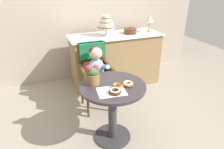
% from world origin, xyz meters
% --- Properties ---
extents(ground_plane, '(8.00, 8.00, 0.00)m').
position_xyz_m(ground_plane, '(0.00, 0.00, 0.00)').
color(ground_plane, gray).
extents(back_wall, '(4.80, 0.10, 2.70)m').
position_xyz_m(back_wall, '(0.00, 1.85, 1.35)').
color(back_wall, '#B2A393').
rests_on(back_wall, ground).
extents(cafe_table, '(0.72, 0.72, 0.72)m').
position_xyz_m(cafe_table, '(0.00, 0.00, 0.51)').
color(cafe_table, '#332D33').
rests_on(cafe_table, ground).
extents(wicker_chair, '(0.42, 0.45, 0.95)m').
position_xyz_m(wicker_chair, '(0.01, 0.76, 0.64)').
color(wicker_chair, brown).
rests_on(wicker_chair, ground).
extents(seated_child, '(0.27, 0.32, 0.73)m').
position_xyz_m(seated_child, '(0.01, 0.61, 0.68)').
color(seated_child, '#8CADCC').
rests_on(seated_child, ground).
extents(paper_napkin, '(0.31, 0.25, 0.00)m').
position_xyz_m(paper_napkin, '(-0.06, -0.12, 0.72)').
color(paper_napkin, white).
rests_on(paper_napkin, cafe_table).
extents(donut_front, '(0.12, 0.12, 0.04)m').
position_xyz_m(donut_front, '(0.15, -0.07, 0.74)').
color(donut_front, '#AD7542').
rests_on(donut_front, cafe_table).
extents(donut_mid, '(0.13, 0.13, 0.04)m').
position_xyz_m(donut_mid, '(0.03, -0.06, 0.74)').
color(donut_mid, '#AD7542').
rests_on(donut_mid, cafe_table).
extents(donut_side, '(0.13, 0.13, 0.05)m').
position_xyz_m(donut_side, '(-0.04, -0.17, 0.74)').
color(donut_side, '#4C2D19').
rests_on(donut_side, cafe_table).
extents(flower_vase, '(0.15, 0.15, 0.23)m').
position_xyz_m(flower_vase, '(-0.19, 0.11, 0.83)').
color(flower_vase, brown).
rests_on(flower_vase, cafe_table).
extents(display_counter, '(1.56, 0.62, 0.90)m').
position_xyz_m(display_counter, '(0.55, 1.30, 0.45)').
color(display_counter, '#93754C').
rests_on(display_counter, ground).
extents(tiered_cake_stand, '(0.30, 0.30, 0.33)m').
position_xyz_m(tiered_cake_stand, '(0.38, 1.30, 1.10)').
color(tiered_cake_stand, silver).
rests_on(tiered_cake_stand, display_counter).
extents(round_layer_cake, '(0.22, 0.22, 0.11)m').
position_xyz_m(round_layer_cake, '(0.81, 1.29, 0.95)').
color(round_layer_cake, '#4C2D1E').
rests_on(round_layer_cake, display_counter).
extents(table_lamp, '(0.15, 0.15, 0.28)m').
position_xyz_m(table_lamp, '(1.16, 1.28, 1.12)').
color(table_lamp, '#B28C47').
rests_on(table_lamp, display_counter).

